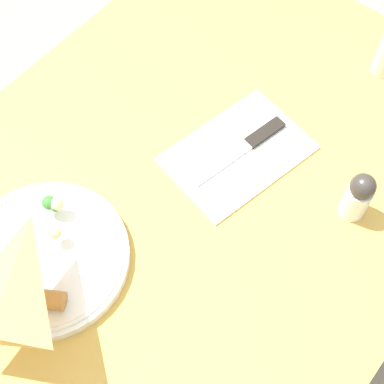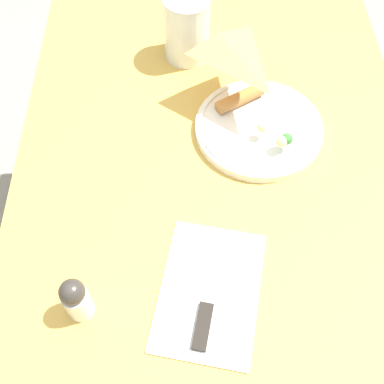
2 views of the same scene
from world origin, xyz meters
The scene contains 6 objects.
ground_plane centered at (0.00, 0.00, 0.00)m, with size 6.00×6.00×0.00m, color gray.
dining_table centered at (0.00, 0.00, 0.61)m, with size 1.19×0.67×0.72m.
plate_pizza centered at (0.08, -0.08, 0.73)m, with size 0.22×0.22×0.05m.
napkin_folded centered at (-0.21, 0.02, 0.72)m, with size 0.22×0.18×0.00m.
butter_knife centered at (-0.22, 0.02, 0.73)m, with size 0.17×0.05×0.01m.
pepper_shaker centered at (-0.24, 0.20, 0.76)m, with size 0.04×0.04×0.08m.
Camera 1 is at (0.19, 0.26, 1.44)m, focal length 55.00 mm.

